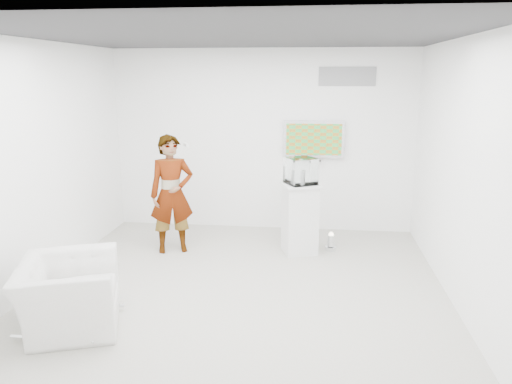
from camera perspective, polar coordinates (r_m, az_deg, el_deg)
room at (r=5.91m, az=-1.78°, el=2.70°), size 5.01×5.01×3.00m
tv at (r=8.26m, az=6.62°, el=6.02°), size 1.00×0.08×0.60m
logo_decal at (r=8.25m, az=10.38°, el=12.86°), size 0.90×0.02×0.30m
person at (r=7.41m, az=-9.60°, el=-0.25°), size 0.74×0.62×1.75m
armchair at (r=5.65m, az=-20.62°, el=-10.88°), size 1.27×1.35×0.71m
pedestal at (r=7.37m, az=5.02°, el=-3.03°), size 0.63×0.63×1.04m
floor_uplight at (r=7.61m, az=8.55°, el=-5.63°), size 0.21×0.21×0.27m
vitrine at (r=7.20m, az=5.13°, el=2.41°), size 0.52×0.52×0.38m
console at (r=7.22m, az=5.12°, el=1.75°), size 0.05×0.15×0.21m
wii_remote at (r=7.45m, az=-7.99°, el=5.35°), size 0.11×0.15×0.04m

